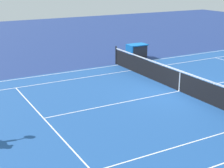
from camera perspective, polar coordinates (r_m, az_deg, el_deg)
ground_plane at (r=15.73m, az=11.25°, el=-1.19°), size 60.00×60.00×0.00m
court_slab at (r=15.73m, az=11.25°, el=-1.19°), size 24.20×11.40×0.00m
court_line_markings at (r=15.73m, az=11.25°, el=-1.18°), size 23.85×11.05×0.01m
tennis_net at (r=15.58m, az=11.35°, el=0.52°), size 0.10×11.70×1.08m
equipment_cart_tarped at (r=21.99m, az=4.19°, el=5.63°), size 1.25×0.84×0.85m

